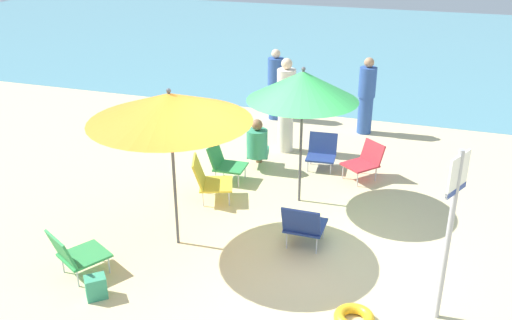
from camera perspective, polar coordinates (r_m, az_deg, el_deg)
ground_plane at (r=7.41m, az=2.15°, el=-9.65°), size 40.00×40.00×0.00m
sea_water at (r=20.14m, az=13.54°, el=11.27°), size 40.00×16.00×0.01m
umbrella_green at (r=8.08m, az=4.76°, el=7.47°), size 1.62×1.62×2.10m
umbrella_orange at (r=6.94m, az=-8.72°, el=5.29°), size 2.04×2.04×2.15m
beach_chair_a at (r=9.49m, az=10.96°, el=-0.01°), size 0.72×0.74×0.61m
beach_chair_b at (r=8.64m, az=-4.85°, el=-1.90°), size 0.74×0.72×0.69m
beach_chair_c at (r=7.42m, az=4.85°, el=-6.49°), size 0.50×0.61×0.67m
beach_chair_d at (r=9.84m, az=6.67°, el=0.91°), size 0.53×0.54×0.58m
beach_chair_e at (r=9.25m, az=-3.25°, el=-0.19°), size 0.59×0.50×0.64m
beach_chair_f at (r=7.18m, az=-17.84°, el=-8.95°), size 0.72×0.77×0.64m
person_a at (r=10.29m, az=3.04°, el=5.52°), size 0.34×0.34×1.75m
person_b at (r=9.64m, az=0.13°, el=1.63°), size 0.43×0.57×0.92m
person_c at (r=11.42m, az=11.10°, el=6.35°), size 0.34×0.34×1.54m
person_d at (r=12.06m, az=1.98°, el=7.61°), size 0.33×0.33×1.51m
warning_sign at (r=6.05m, az=19.20°, el=-5.25°), size 0.20×0.38×1.99m
swim_ring at (r=6.41m, az=9.89°, el=-15.45°), size 0.44×0.44×0.12m
beach_bag at (r=6.87m, az=-15.87°, el=-12.26°), size 0.30×0.29×0.27m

